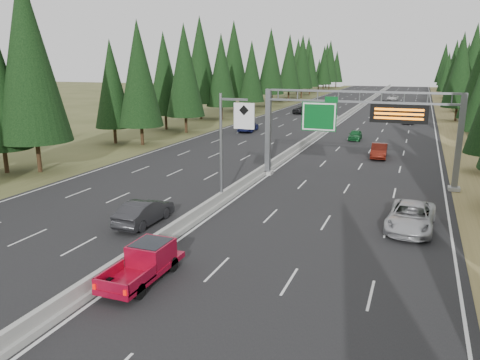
# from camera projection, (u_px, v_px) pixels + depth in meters

# --- Properties ---
(road) EXTENTS (32.00, 260.00, 0.08)m
(road) POSITION_uv_depth(u_px,v_px,m) (342.00, 120.00, 84.25)
(road) COLOR black
(road) RESTS_ON ground
(shoulder_right) EXTENTS (3.60, 260.00, 0.06)m
(shoulder_right) POSITION_uv_depth(u_px,v_px,m) (449.00, 125.00, 78.07)
(shoulder_right) COLOR olive
(shoulder_right) RESTS_ON ground
(shoulder_left) EXTENTS (3.60, 260.00, 0.06)m
(shoulder_left) POSITION_uv_depth(u_px,v_px,m) (249.00, 116.00, 90.44)
(shoulder_left) COLOR #3C4420
(shoulder_left) RESTS_ON ground
(median_barrier) EXTENTS (0.70, 260.00, 0.85)m
(median_barrier) POSITION_uv_depth(u_px,v_px,m) (342.00, 118.00, 84.16)
(median_barrier) COLOR gray
(median_barrier) RESTS_ON road
(sign_gantry) EXTENTS (16.75, 0.98, 7.80)m
(sign_gantry) POSITION_uv_depth(u_px,v_px,m) (366.00, 123.00, 39.03)
(sign_gantry) COLOR slate
(sign_gantry) RESTS_ON road
(hov_sign_pole) EXTENTS (2.80, 0.50, 8.00)m
(hov_sign_pole) POSITION_uv_depth(u_px,v_px,m) (228.00, 141.00, 33.08)
(hov_sign_pole) COLOR slate
(hov_sign_pole) RESTS_ON road
(tree_row_left) EXTENTS (11.92, 241.59, 18.83)m
(tree_row_left) POSITION_uv_depth(u_px,v_px,m) (223.00, 65.00, 87.16)
(tree_row_left) COLOR black
(tree_row_left) RESTS_ON ground
(silver_minivan) EXTENTS (3.04, 5.99, 1.62)m
(silver_minivan) POSITION_uv_depth(u_px,v_px,m) (411.00, 217.00, 28.92)
(silver_minivan) COLOR #ABACB0
(silver_minivan) RESTS_ON road
(red_pickup) EXTENTS (1.83, 5.11, 1.67)m
(red_pickup) POSITION_uv_depth(u_px,v_px,m) (147.00, 260.00, 22.35)
(red_pickup) COLOR black
(red_pickup) RESTS_ON road
(car_ahead_green) EXTENTS (1.71, 4.00, 1.35)m
(car_ahead_green) POSITION_uv_depth(u_px,v_px,m) (355.00, 135.00, 62.38)
(car_ahead_green) COLOR #135525
(car_ahead_green) RESTS_ON road
(car_ahead_dkred) EXTENTS (1.78, 4.69, 1.53)m
(car_ahead_dkred) POSITION_uv_depth(u_px,v_px,m) (379.00, 151.00, 50.69)
(car_ahead_dkred) COLOR #5B150D
(car_ahead_dkred) RESTS_ON road
(car_ahead_dkgrey) EXTENTS (2.36, 4.98, 1.40)m
(car_ahead_dkgrey) POSITION_uv_depth(u_px,v_px,m) (409.00, 119.00, 79.11)
(car_ahead_dkgrey) COLOR black
(car_ahead_dkgrey) RESTS_ON road
(car_ahead_white) EXTENTS (3.00, 5.58, 1.49)m
(car_ahead_white) POSITION_uv_depth(u_px,v_px,m) (393.00, 98.00, 126.53)
(car_ahead_white) COLOR silver
(car_ahead_white) RESTS_ON road
(car_ahead_far) EXTENTS (1.89, 4.53, 1.53)m
(car_ahead_far) POSITION_uv_depth(u_px,v_px,m) (384.00, 103.00, 110.60)
(car_ahead_far) COLOR black
(car_ahead_far) RESTS_ON road
(car_onc_near) EXTENTS (1.74, 4.85, 1.59)m
(car_onc_near) POSITION_uv_depth(u_px,v_px,m) (144.00, 212.00, 29.90)
(car_onc_near) COLOR #232325
(car_onc_near) RESTS_ON road
(car_onc_blue) EXTENTS (2.79, 5.75, 1.61)m
(car_onc_blue) POSITION_uv_depth(u_px,v_px,m) (248.00, 126.00, 70.15)
(car_onc_blue) COLOR #151A4C
(car_onc_blue) RESTS_ON road
(car_onc_white) EXTENTS (2.41, 4.97, 1.63)m
(car_onc_white) POSITION_uv_depth(u_px,v_px,m) (331.00, 117.00, 82.01)
(car_onc_white) COLOR silver
(car_onc_white) RESTS_ON road
(car_onc_far) EXTENTS (2.89, 5.49, 1.47)m
(car_onc_far) POSITION_uv_depth(u_px,v_px,m) (302.00, 110.00, 94.48)
(car_onc_far) COLOR black
(car_onc_far) RESTS_ON road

